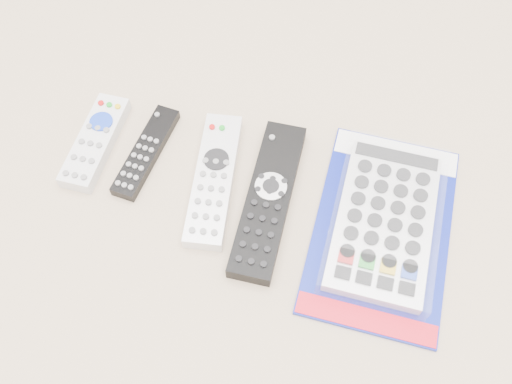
% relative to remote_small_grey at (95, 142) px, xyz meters
% --- Properties ---
extents(remote_small_grey, '(0.06, 0.17, 0.03)m').
position_rel_remote_small_grey_xyz_m(remote_small_grey, '(0.00, 0.00, 0.00)').
color(remote_small_grey, silver).
rests_on(remote_small_grey, ground).
extents(remote_slim_black, '(0.06, 0.17, 0.02)m').
position_rel_remote_small_grey_xyz_m(remote_slim_black, '(0.08, -0.00, -0.00)').
color(remote_slim_black, black).
rests_on(remote_slim_black, ground).
extents(remote_silver_dvd, '(0.07, 0.22, 0.02)m').
position_rel_remote_small_grey_xyz_m(remote_silver_dvd, '(0.19, -0.03, -0.00)').
color(remote_silver_dvd, silver).
rests_on(remote_silver_dvd, ground).
extents(remote_large_black, '(0.07, 0.25, 0.03)m').
position_rel_remote_small_grey_xyz_m(remote_large_black, '(0.27, -0.04, 0.00)').
color(remote_large_black, black).
rests_on(remote_large_black, ground).
extents(jumbo_remote_packaged, '(0.20, 0.31, 0.04)m').
position_rel_remote_small_grey_xyz_m(jumbo_remote_packaged, '(0.44, -0.05, 0.01)').
color(jumbo_remote_packaged, navy).
rests_on(jumbo_remote_packaged, ground).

